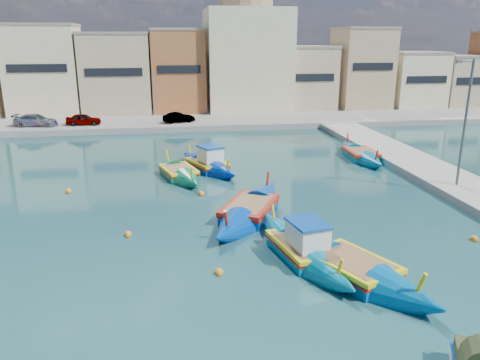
{
  "coord_description": "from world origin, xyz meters",
  "views": [
    {
      "loc": [
        0.16,
        -19.13,
        9.06
      ],
      "look_at": [
        4.0,
        6.0,
        1.4
      ],
      "focal_mm": 35.0,
      "sensor_mm": 36.0,
      "label": 1
    }
  ],
  "objects_px": {
    "church_block": "(246,45)",
    "luzzu_cyan_south": "(352,270)",
    "quay_street_lamp": "(464,123)",
    "luzzu_turquoise_cabin": "(302,249)",
    "luzzu_green": "(179,174)",
    "luzzu_blue_south": "(249,211)",
    "luzzu_blue_cabin": "(208,165)",
    "luzzu_cyan_mid": "(360,156)"
  },
  "relations": [
    {
      "from": "luzzu_blue_cabin",
      "to": "luzzu_cyan_south",
      "type": "xyz_separation_m",
      "value": [
        4.31,
        -16.76,
        -0.06
      ]
    },
    {
      "from": "luzzu_blue_cabin",
      "to": "quay_street_lamp",
      "type": "bearing_deg",
      "value": -27.0
    },
    {
      "from": "church_block",
      "to": "luzzu_cyan_south",
      "type": "relative_size",
      "value": 2.22
    },
    {
      "from": "luzzu_green",
      "to": "luzzu_cyan_south",
      "type": "relative_size",
      "value": 0.89
    },
    {
      "from": "luzzu_cyan_mid",
      "to": "luzzu_green",
      "type": "relative_size",
      "value": 1.1
    },
    {
      "from": "church_block",
      "to": "luzzu_cyan_south",
      "type": "bearing_deg",
      "value": -93.85
    },
    {
      "from": "church_block",
      "to": "quay_street_lamp",
      "type": "relative_size",
      "value": 2.39
    },
    {
      "from": "luzzu_cyan_mid",
      "to": "luzzu_green",
      "type": "xyz_separation_m",
      "value": [
        -14.34,
        -3.0,
        -0.01
      ]
    },
    {
      "from": "luzzu_turquoise_cabin",
      "to": "luzzu_green",
      "type": "relative_size",
      "value": 1.14
    },
    {
      "from": "luzzu_blue_south",
      "to": "luzzu_cyan_mid",
      "type": "bearing_deg",
      "value": 45.64
    },
    {
      "from": "luzzu_turquoise_cabin",
      "to": "luzzu_cyan_south",
      "type": "height_order",
      "value": "luzzu_turquoise_cabin"
    },
    {
      "from": "luzzu_blue_cabin",
      "to": "luzzu_cyan_mid",
      "type": "xyz_separation_m",
      "value": [
        12.22,
        1.45,
        -0.08
      ]
    },
    {
      "from": "luzzu_green",
      "to": "luzzu_blue_south",
      "type": "distance_m",
      "value": 8.79
    },
    {
      "from": "luzzu_turquoise_cabin",
      "to": "luzzu_blue_cabin",
      "type": "distance_m",
      "value": 14.97
    },
    {
      "from": "luzzu_blue_cabin",
      "to": "luzzu_green",
      "type": "distance_m",
      "value": 2.62
    },
    {
      "from": "luzzu_blue_south",
      "to": "luzzu_cyan_south",
      "type": "bearing_deg",
      "value": -67.86
    },
    {
      "from": "church_block",
      "to": "luzzu_cyan_south",
      "type": "height_order",
      "value": "church_block"
    },
    {
      "from": "quay_street_lamp",
      "to": "luzzu_cyan_south",
      "type": "xyz_separation_m",
      "value": [
        -10.35,
        -9.29,
        -4.05
      ]
    },
    {
      "from": "quay_street_lamp",
      "to": "church_block",
      "type": "bearing_deg",
      "value": 102.35
    },
    {
      "from": "luzzu_cyan_mid",
      "to": "luzzu_green",
      "type": "bearing_deg",
      "value": -168.18
    },
    {
      "from": "quay_street_lamp",
      "to": "luzzu_cyan_mid",
      "type": "distance_m",
      "value": 10.11
    },
    {
      "from": "luzzu_blue_south",
      "to": "luzzu_cyan_south",
      "type": "xyz_separation_m",
      "value": [
        2.91,
        -7.15,
        -0.0
      ]
    },
    {
      "from": "luzzu_turquoise_cabin",
      "to": "luzzu_blue_south",
      "type": "height_order",
      "value": "luzzu_turquoise_cabin"
    },
    {
      "from": "church_block",
      "to": "quay_street_lamp",
      "type": "bearing_deg",
      "value": -77.65
    },
    {
      "from": "quay_street_lamp",
      "to": "luzzu_cyan_south",
      "type": "height_order",
      "value": "quay_street_lamp"
    },
    {
      "from": "quay_street_lamp",
      "to": "luzzu_blue_cabin",
      "type": "height_order",
      "value": "quay_street_lamp"
    },
    {
      "from": "luzzu_cyan_mid",
      "to": "luzzu_blue_south",
      "type": "distance_m",
      "value": 15.47
    },
    {
      "from": "church_block",
      "to": "luzzu_green",
      "type": "bearing_deg",
      "value": -108.39
    },
    {
      "from": "luzzu_blue_cabin",
      "to": "luzzu_green",
      "type": "relative_size",
      "value": 1.05
    },
    {
      "from": "luzzu_blue_cabin",
      "to": "luzzu_cyan_mid",
      "type": "distance_m",
      "value": 12.31
    },
    {
      "from": "luzzu_cyan_mid",
      "to": "luzzu_turquoise_cabin",
      "type": "bearing_deg",
      "value": -120.18
    },
    {
      "from": "church_block",
      "to": "luzzu_green",
      "type": "distance_m",
      "value": 30.69
    },
    {
      "from": "luzzu_cyan_mid",
      "to": "luzzu_cyan_south",
      "type": "bearing_deg",
      "value": -113.48
    },
    {
      "from": "church_block",
      "to": "luzzu_cyan_mid",
      "type": "distance_m",
      "value": 26.84
    },
    {
      "from": "quay_street_lamp",
      "to": "luzzu_turquoise_cabin",
      "type": "relative_size",
      "value": 0.91
    },
    {
      "from": "quay_street_lamp",
      "to": "luzzu_turquoise_cabin",
      "type": "xyz_separation_m",
      "value": [
        -11.84,
        -7.23,
        -4.0
      ]
    },
    {
      "from": "luzzu_green",
      "to": "luzzu_blue_south",
      "type": "relative_size",
      "value": 0.82
    },
    {
      "from": "luzzu_cyan_mid",
      "to": "luzzu_blue_south",
      "type": "height_order",
      "value": "luzzu_blue_south"
    },
    {
      "from": "quay_street_lamp",
      "to": "luzzu_green",
      "type": "distance_m",
      "value": 18.26
    },
    {
      "from": "luzzu_blue_cabin",
      "to": "luzzu_blue_south",
      "type": "xyz_separation_m",
      "value": [
        1.4,
        -9.61,
        -0.06
      ]
    },
    {
      "from": "luzzu_blue_cabin",
      "to": "luzzu_cyan_mid",
      "type": "height_order",
      "value": "luzzu_blue_cabin"
    },
    {
      "from": "church_block",
      "to": "luzzu_blue_cabin",
      "type": "height_order",
      "value": "church_block"
    }
  ]
}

